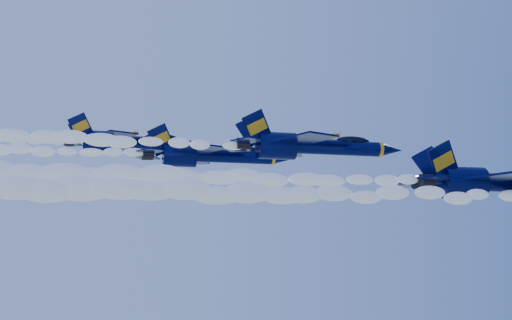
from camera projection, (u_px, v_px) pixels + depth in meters
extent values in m
ellipsoid|color=white|center=(287.00, 194.00, 54.93)|extent=(44.47, 2.07, 1.86)
ellipsoid|color=#010536|center=(462.00, 182.00, 63.45)|extent=(1.66, 2.88, 6.82)
cube|color=#010536|center=(509.00, 176.00, 59.81)|extent=(5.71, 6.77, 0.19)
cube|color=#010536|center=(457.00, 188.00, 67.99)|extent=(5.71, 6.77, 0.19)
cube|color=#FFA515|center=(471.00, 187.00, 68.35)|extent=(2.57, 5.34, 0.11)
cube|color=#010536|center=(443.00, 161.00, 62.10)|extent=(3.47, 1.10, 3.73)
cube|color=#010536|center=(431.00, 165.00, 64.25)|extent=(3.47, 1.10, 3.73)
cylinder|color=black|center=(427.00, 181.00, 61.92)|extent=(1.28, 1.17, 1.17)
cylinder|color=black|center=(420.00, 183.00, 63.25)|extent=(1.28, 1.17, 1.17)
cube|color=#FFA515|center=(497.00, 174.00, 64.40)|extent=(11.72, 0.37, 0.09)
ellipsoid|color=white|center=(164.00, 177.00, 57.32)|extent=(44.47, 2.23, 2.00)
cylinder|color=#010536|center=(337.00, 148.00, 71.02)|extent=(8.95, 1.49, 1.49)
ellipsoid|color=#010536|center=(276.00, 146.00, 69.57)|extent=(1.55, 2.68, 6.36)
cone|color=#010536|center=(390.00, 150.00, 72.34)|extent=(2.58, 1.49, 1.49)
cylinder|color=#FFA515|center=(380.00, 150.00, 72.06)|extent=(0.35, 1.55, 1.55)
ellipsoid|color=black|center=(353.00, 141.00, 71.52)|extent=(3.58, 1.16, 0.98)
cube|color=#FFA515|center=(353.00, 144.00, 71.47)|extent=(4.17, 0.99, 0.18)
cube|color=#010536|center=(306.00, 139.00, 66.17)|extent=(5.33, 6.32, 0.18)
cube|color=#010536|center=(283.00, 153.00, 73.81)|extent=(5.33, 6.32, 0.18)
cube|color=#FFA515|center=(320.00, 138.00, 66.51)|extent=(2.40, 4.98, 0.10)
cube|color=#FFA515|center=(296.00, 152.00, 74.14)|extent=(2.40, 4.98, 0.10)
cube|color=#010536|center=(257.00, 127.00, 68.31)|extent=(3.24, 1.02, 3.49)
cube|color=#010536|center=(252.00, 131.00, 70.32)|extent=(3.24, 1.02, 3.49)
cylinder|color=black|center=(243.00, 143.00, 68.14)|extent=(1.19, 1.09, 1.09)
cylinder|color=black|center=(240.00, 146.00, 69.39)|extent=(1.19, 1.09, 1.09)
cube|color=#FFA515|center=(308.00, 139.00, 70.45)|extent=(10.93, 0.35, 0.08)
cylinder|color=#010536|center=(234.00, 157.00, 81.52)|extent=(8.97, 1.49, 1.49)
ellipsoid|color=#010536|center=(179.00, 155.00, 80.07)|extent=(1.55, 2.69, 6.38)
cone|color=#010536|center=(283.00, 159.00, 82.84)|extent=(2.59, 1.49, 1.49)
cylinder|color=#FFA515|center=(273.00, 158.00, 82.57)|extent=(0.35, 1.55, 1.55)
ellipsoid|color=black|center=(248.00, 151.00, 82.02)|extent=(3.59, 1.17, 0.99)
cube|color=#FFA515|center=(248.00, 153.00, 81.98)|extent=(4.18, 1.00, 0.18)
cube|color=#010536|center=(201.00, 149.00, 76.66)|extent=(5.34, 6.33, 0.18)
cube|color=#010536|center=(190.00, 161.00, 84.32)|extent=(5.34, 6.33, 0.18)
cube|color=#FFA515|center=(213.00, 149.00, 77.00)|extent=(2.40, 4.99, 0.10)
cube|color=#FFA515|center=(202.00, 160.00, 84.65)|extent=(2.40, 4.99, 0.10)
cube|color=#010536|center=(161.00, 139.00, 78.81)|extent=(3.25, 1.03, 3.49)
cube|color=#010536|center=(159.00, 142.00, 80.81)|extent=(3.25, 1.03, 3.49)
cylinder|color=black|center=(149.00, 153.00, 78.64)|extent=(1.20, 1.10, 1.10)
cylinder|color=black|center=(148.00, 155.00, 79.88)|extent=(1.20, 1.10, 1.10)
cube|color=#FFA515|center=(208.00, 149.00, 80.95)|extent=(10.96, 0.35, 0.08)
cylinder|color=#010536|center=(150.00, 143.00, 88.62)|extent=(8.92, 1.49, 1.49)
ellipsoid|color=#010536|center=(99.00, 142.00, 87.18)|extent=(1.55, 2.68, 6.35)
cone|color=#010536|center=(196.00, 145.00, 89.94)|extent=(2.58, 1.49, 1.49)
cylinder|color=#FFA515|center=(186.00, 145.00, 89.67)|extent=(0.35, 1.55, 1.55)
ellipsoid|color=black|center=(164.00, 138.00, 89.13)|extent=(3.57, 1.16, 0.98)
cube|color=#FFA515|center=(164.00, 140.00, 89.08)|extent=(4.16, 0.99, 0.18)
cube|color=#010536|center=(115.00, 136.00, 83.79)|extent=(5.32, 6.30, 0.18)
cube|color=#010536|center=(112.00, 147.00, 91.41)|extent=(5.32, 6.30, 0.18)
cube|color=#FFA515|center=(127.00, 135.00, 84.12)|extent=(2.39, 4.97, 0.10)
cube|color=#FFA515|center=(123.00, 147.00, 91.74)|extent=(2.39, 4.97, 0.10)
cube|color=#010536|center=(81.00, 127.00, 85.92)|extent=(3.23, 1.02, 3.48)
cube|color=#010536|center=(81.00, 130.00, 87.92)|extent=(3.23, 1.02, 3.48)
cylinder|color=black|center=(69.00, 140.00, 85.76)|extent=(1.19, 1.09, 1.09)
cylinder|color=black|center=(69.00, 142.00, 87.00)|extent=(1.19, 1.09, 1.09)
cube|color=#FFA515|center=(126.00, 136.00, 88.06)|extent=(10.91, 0.35, 0.08)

